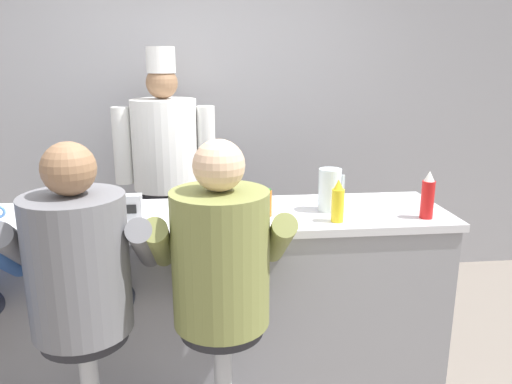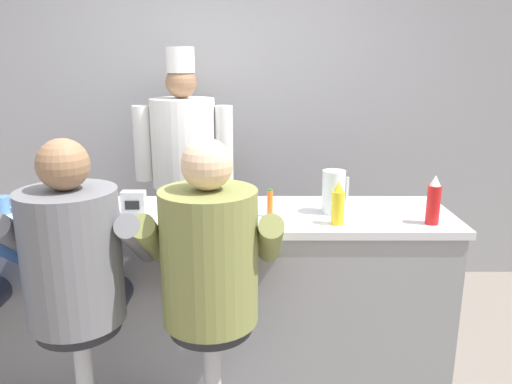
# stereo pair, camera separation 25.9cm
# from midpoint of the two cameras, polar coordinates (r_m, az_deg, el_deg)

# --- Properties ---
(wall_back) EXTENTS (10.00, 0.06, 2.70)m
(wall_back) POSITION_cam_midpoint_polar(r_m,az_deg,el_deg) (4.03, -8.33, 8.70)
(wall_back) COLOR #99999E
(wall_back) RESTS_ON ground_plane
(diner_counter) EXTENTS (2.64, 0.64, 0.99)m
(diner_counter) POSITION_cam_midpoint_polar(r_m,az_deg,el_deg) (2.84, -8.69, -12.10)
(diner_counter) COLOR gray
(diner_counter) RESTS_ON ground_plane
(ketchup_bottle_red) EXTENTS (0.07, 0.07, 0.25)m
(ketchup_bottle_red) POSITION_cam_midpoint_polar(r_m,az_deg,el_deg) (2.63, 16.42, -0.51)
(ketchup_bottle_red) COLOR red
(ketchup_bottle_red) RESTS_ON diner_counter
(mustard_bottle_yellow) EXTENTS (0.06, 0.06, 0.22)m
(mustard_bottle_yellow) POSITION_cam_midpoint_polar(r_m,az_deg,el_deg) (2.48, 6.42, -1.20)
(mustard_bottle_yellow) COLOR yellow
(mustard_bottle_yellow) RESTS_ON diner_counter
(hot_sauce_bottle_orange) EXTENTS (0.03, 0.03, 0.15)m
(hot_sauce_bottle_orange) POSITION_cam_midpoint_polar(r_m,az_deg,el_deg) (2.56, -1.40, -1.30)
(hot_sauce_bottle_orange) COLOR orange
(hot_sauce_bottle_orange) RESTS_ON diner_counter
(water_pitcher_clear) EXTENTS (0.14, 0.12, 0.23)m
(water_pitcher_clear) POSITION_cam_midpoint_polar(r_m,az_deg,el_deg) (2.66, 5.69, 0.20)
(water_pitcher_clear) COLOR silver
(water_pitcher_clear) RESTS_ON diner_counter
(breakfast_plate) EXTENTS (0.26, 0.26, 0.05)m
(breakfast_plate) POSITION_cam_midpoint_polar(r_m,az_deg,el_deg) (2.75, -21.10, -2.44)
(breakfast_plate) COLOR white
(breakfast_plate) RESTS_ON diner_counter
(cereal_bowl) EXTENTS (0.14, 0.14, 0.05)m
(cereal_bowl) POSITION_cam_midpoint_polar(r_m,az_deg,el_deg) (2.43, -9.71, -3.51)
(cereal_bowl) COLOR #B24C47
(cereal_bowl) RESTS_ON diner_counter
(napkin_dispenser_chrome) EXTENTS (0.12, 0.07, 0.13)m
(napkin_dispenser_chrome) POSITION_cam_midpoint_polar(r_m,az_deg,el_deg) (2.63, -16.99, -1.71)
(napkin_dispenser_chrome) COLOR silver
(napkin_dispenser_chrome) RESTS_ON diner_counter
(diner_seated_grey) EXTENTS (0.63, 0.62, 1.48)m
(diner_seated_grey) POSITION_cam_midpoint_polar(r_m,az_deg,el_deg) (2.27, -22.52, -8.55)
(diner_seated_grey) COLOR #B2B5BA
(diner_seated_grey) RESTS_ON ground_plane
(diner_seated_olive) EXTENTS (0.63, 0.62, 1.48)m
(diner_seated_olive) POSITION_cam_midpoint_polar(r_m,az_deg,el_deg) (2.17, -7.52, -8.50)
(diner_seated_olive) COLOR #B2B5BA
(diner_seated_olive) RESTS_ON ground_plane
(cook_in_whites_near) EXTENTS (0.73, 0.47, 1.86)m
(cook_in_whites_near) POSITION_cam_midpoint_polar(r_m,az_deg,el_deg) (3.71, -12.26, 2.88)
(cook_in_whites_near) COLOR #232328
(cook_in_whites_near) RESTS_ON ground_plane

